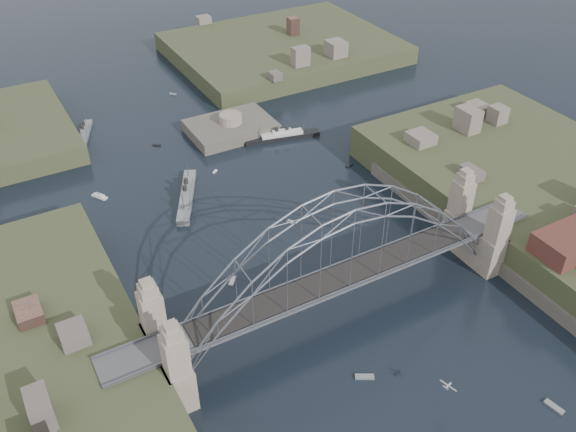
# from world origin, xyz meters

# --- Properties ---
(ground) EXTENTS (500.00, 500.00, 0.00)m
(ground) POSITION_xyz_m (0.00, 0.00, 0.00)
(ground) COLOR black
(ground) RESTS_ON ground
(bridge) EXTENTS (84.00, 13.80, 24.60)m
(bridge) POSITION_xyz_m (0.00, 0.00, 12.32)
(bridge) COLOR #4F4F52
(bridge) RESTS_ON ground
(shore_east) EXTENTS (50.50, 90.00, 12.00)m
(shore_east) POSITION_xyz_m (57.32, 0.00, 1.97)
(shore_east) COLOR #394023
(shore_east) RESTS_ON ground
(headland_ne) EXTENTS (70.00, 55.00, 9.50)m
(headland_ne) POSITION_xyz_m (50.00, 110.00, 0.75)
(headland_ne) COLOR #394023
(headland_ne) RESTS_ON ground
(fort_island) EXTENTS (22.00, 16.00, 9.40)m
(fort_island) POSITION_xyz_m (12.00, 70.00, -0.34)
(fort_island) COLOR #524C41
(fort_island) RESTS_ON ground
(naval_cruiser_near) EXTENTS (11.67, 19.56, 6.16)m
(naval_cruiser_near) POSITION_xyz_m (-10.06, 46.76, 0.96)
(naval_cruiser_near) COLOR gray
(naval_cruiser_near) RESTS_ON ground
(naval_cruiser_far) EXTENTS (7.47, 14.30, 4.94)m
(naval_cruiser_far) POSITION_xyz_m (-22.49, 87.36, 0.77)
(naval_cruiser_far) COLOR gray
(naval_cruiser_far) RESTS_ON ground
(ocean_liner) EXTENTS (20.26, 6.96, 4.94)m
(ocean_liner) POSITION_xyz_m (22.08, 60.35, 0.77)
(ocean_liner) COLOR black
(ocean_liner) RESTS_ON ground
(aeroplane) EXTENTS (1.60, 2.84, 0.42)m
(aeroplane) POSITION_xyz_m (2.97, -24.98, 5.06)
(aeroplane) COLOR silver
(small_boat_a) EXTENTS (2.34, 2.46, 0.45)m
(small_boat_a) POSITION_xyz_m (-12.89, 16.68, 0.15)
(small_boat_a) COLOR silver
(small_boat_a) RESTS_ON ground
(small_boat_b) EXTENTS (1.39, 1.92, 1.43)m
(small_boat_b) POSITION_xyz_m (5.86, 27.33, 0.29)
(small_boat_b) COLOR silver
(small_boat_b) RESTS_ON ground
(small_boat_c) EXTENTS (3.17, 2.40, 0.45)m
(small_boat_c) POSITION_xyz_m (-4.17, -14.40, 0.15)
(small_boat_c) COLOR silver
(small_boat_c) RESTS_ON ground
(small_boat_d) EXTENTS (2.03, 1.11, 0.45)m
(small_boat_d) POSITION_xyz_m (29.84, 40.35, 0.15)
(small_boat_d) COLOR silver
(small_boat_d) RESTS_ON ground
(small_boat_e) EXTENTS (3.12, 4.02, 1.43)m
(small_boat_e) POSITION_xyz_m (-27.10, 57.18, 0.28)
(small_boat_e) COLOR silver
(small_boat_e) RESTS_ON ground
(small_boat_f) EXTENTS (1.59, 1.33, 0.45)m
(small_boat_f) POSITION_xyz_m (0.12, 54.09, 0.15)
(small_boat_f) COLOR silver
(small_boat_f) RESTS_ON ground
(small_boat_g) EXTENTS (1.54, 3.23, 0.45)m
(small_boat_g) POSITION_xyz_m (17.79, -33.40, 0.15)
(small_boat_g) COLOR silver
(small_boat_g) RESTS_ON ground
(small_boat_h) EXTENTS (2.01, 1.77, 0.45)m
(small_boat_h) POSITION_xyz_m (-7.76, 73.23, 0.15)
(small_boat_h) COLOR silver
(small_boat_h) RESTS_ON ground
(small_boat_i) EXTENTS (1.91, 2.88, 1.43)m
(small_boat_i) POSITION_xyz_m (27.26, 9.24, 0.28)
(small_boat_i) COLOR silver
(small_boat_i) RESTS_ON ground
(small_boat_k) EXTENTS (1.96, 1.98, 0.45)m
(small_boat_k) POSITION_xyz_m (6.82, 99.84, 0.15)
(small_boat_k) COLOR silver
(small_boat_k) RESTS_ON ground
(small_boat_l) EXTENTS (1.51, 2.43, 1.43)m
(small_boat_l) POSITION_xyz_m (-44.37, 27.16, 0.29)
(small_boat_l) COLOR silver
(small_boat_l) RESTS_ON ground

